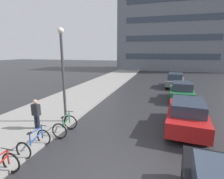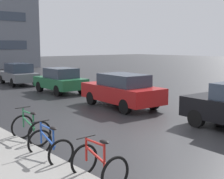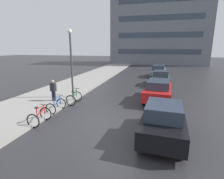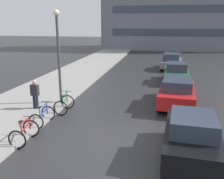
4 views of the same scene
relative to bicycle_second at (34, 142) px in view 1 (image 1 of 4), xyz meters
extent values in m
cube|color=gray|center=(-2.28, 9.22, -0.32)|extent=(4.80, 60.00, 0.14)
torus|color=black|center=(0.14, -1.27, -0.03)|extent=(0.73, 0.07, 0.73)
cube|color=red|center=(0.14, -1.35, 0.23)|extent=(0.04, 0.04, 0.52)
cylinder|color=black|center=(0.14, -1.35, 0.52)|extent=(0.50, 0.03, 0.03)
torus|color=black|center=(0.02, 0.55, -0.04)|extent=(0.71, 0.08, 0.70)
torus|color=black|center=(-0.02, -0.56, -0.04)|extent=(0.71, 0.08, 0.70)
cube|color=#234CA8|center=(-0.01, -0.20, 0.21)|extent=(0.04, 0.04, 0.51)
cube|color=#234CA8|center=(0.01, 0.47, 0.24)|extent=(0.04, 0.04, 0.57)
cube|color=#234CA8|center=(0.00, 0.14, 0.46)|extent=(0.06, 0.67, 0.04)
cube|color=#234CA8|center=(0.00, 0.11, 0.16)|extent=(0.06, 0.76, 0.27)
ellipsoid|color=black|center=(-0.01, -0.20, 0.50)|extent=(0.15, 0.26, 0.07)
cylinder|color=black|center=(0.01, 0.47, 0.55)|extent=(0.50, 0.04, 0.03)
torus|color=black|center=(0.33, 2.27, -0.01)|extent=(0.76, 0.09, 0.76)
torus|color=black|center=(0.36, 1.22, -0.01)|extent=(0.76, 0.09, 0.76)
cube|color=#237042|center=(0.35, 1.56, 0.24)|extent=(0.04, 0.04, 0.51)
cube|color=#237042|center=(0.33, 2.19, 0.29)|extent=(0.04, 0.04, 0.60)
cube|color=#237042|center=(0.34, 1.87, 0.50)|extent=(0.06, 0.63, 0.04)
cube|color=#237042|center=(0.34, 1.85, 0.19)|extent=(0.06, 0.72, 0.26)
ellipsoid|color=black|center=(0.35, 1.56, 0.53)|extent=(0.15, 0.26, 0.07)
cylinder|color=black|center=(0.33, 2.19, 0.61)|extent=(0.50, 0.04, 0.03)
cube|color=#AD1919|center=(6.09, 4.01, 0.28)|extent=(2.18, 4.41, 0.71)
cube|color=#2D3847|center=(6.08, 3.83, 0.91)|extent=(1.69, 2.39, 0.54)
cylinder|color=black|center=(5.38, 5.39, -0.07)|extent=(0.27, 0.66, 0.64)
cylinder|color=black|center=(7.02, 5.26, -0.07)|extent=(0.27, 0.66, 0.64)
cylinder|color=black|center=(5.17, 2.75, -0.07)|extent=(0.27, 0.66, 0.64)
cylinder|color=black|center=(6.81, 2.62, -0.07)|extent=(0.27, 0.66, 0.64)
cube|color=#1E6038|center=(6.31, 9.83, 0.23)|extent=(1.94, 3.78, 0.61)
cube|color=#2D3847|center=(6.30, 9.68, 0.84)|extent=(1.55, 1.96, 0.59)
cylinder|color=black|center=(5.54, 11.01, -0.07)|extent=(0.24, 0.65, 0.64)
cylinder|color=black|center=(7.15, 10.96, -0.07)|extent=(0.24, 0.65, 0.64)
cylinder|color=black|center=(5.46, 8.71, -0.07)|extent=(0.24, 0.65, 0.64)
cylinder|color=black|center=(7.08, 8.65, -0.07)|extent=(0.24, 0.65, 0.64)
cube|color=slate|center=(6.10, 15.40, 0.23)|extent=(2.20, 4.27, 0.60)
cube|color=#2D3847|center=(6.08, 15.23, 0.86)|extent=(1.69, 2.34, 0.66)
cylinder|color=black|center=(5.42, 16.74, -0.07)|extent=(0.28, 0.66, 0.64)
cylinder|color=black|center=(7.02, 16.59, -0.07)|extent=(0.28, 0.66, 0.64)
cylinder|color=black|center=(5.17, 14.21, -0.07)|extent=(0.28, 0.66, 0.64)
cylinder|color=black|center=(6.77, 14.05, -0.07)|extent=(0.28, 0.66, 0.64)
cylinder|color=#1E2333|center=(-1.28, 1.63, 0.03)|extent=(0.14, 0.14, 0.84)
cylinder|color=#1E2333|center=(-1.10, 1.61, 0.03)|extent=(0.14, 0.14, 0.84)
cube|color=#232328|center=(-1.19, 1.62, 0.73)|extent=(0.42, 0.28, 0.57)
sphere|color=tan|center=(-1.19, 1.62, 1.15)|extent=(0.22, 0.22, 0.22)
cylinder|color=#424247|center=(-0.30, 2.87, 2.04)|extent=(0.14, 0.14, 4.86)
sphere|color=#F2EACC|center=(-0.30, 2.87, 4.60)|extent=(0.33, 0.33, 0.33)
cube|color=slate|center=(5.73, 35.81, 7.87)|extent=(21.53, 8.68, 16.52)
cube|color=#333D4C|center=(5.73, 31.43, 2.58)|extent=(17.66, 0.06, 1.10)
cube|color=#333D4C|center=(5.73, 31.43, 6.11)|extent=(17.66, 0.06, 1.10)
cube|color=#333D4C|center=(5.73, 31.43, 9.63)|extent=(17.66, 0.06, 1.10)
camera|label=1|loc=(4.83, -5.23, 3.59)|focal=28.00mm
camera|label=2|loc=(-3.73, -6.69, 2.49)|focal=50.00mm
camera|label=3|loc=(5.92, -9.04, 3.50)|focal=28.00mm
camera|label=4|loc=(5.21, -9.75, 4.12)|focal=40.00mm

